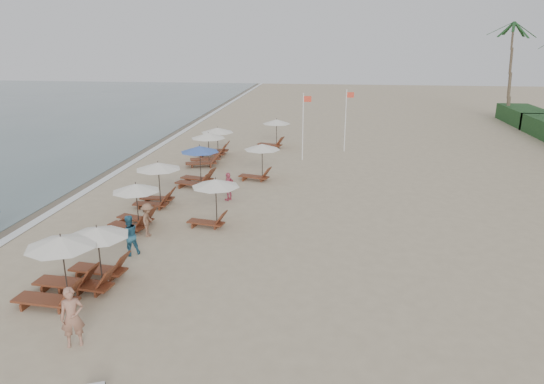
# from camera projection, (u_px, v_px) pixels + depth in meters

# --- Properties ---
(ground) EXTENTS (160.00, 160.00, 0.00)m
(ground) POSITION_uv_depth(u_px,v_px,m) (252.00, 277.00, 18.22)
(ground) COLOR tan
(ground) RESTS_ON ground
(wet_sand_band) EXTENTS (3.20, 140.00, 0.01)m
(wet_sand_band) POSITION_uv_depth(u_px,v_px,m) (70.00, 187.00, 29.17)
(wet_sand_band) COLOR #6B5E4C
(wet_sand_band) RESTS_ON ground
(foam_line) EXTENTS (0.50, 140.00, 0.02)m
(foam_line) POSITION_uv_depth(u_px,v_px,m) (91.00, 188.00, 29.01)
(foam_line) COLOR white
(foam_line) RESTS_ON ground
(lounger_station_0) EXTENTS (2.75, 2.31, 2.28)m
(lounger_station_0) POSITION_uv_depth(u_px,v_px,m) (57.00, 270.00, 16.42)
(lounger_station_0) COLOR brown
(lounger_station_0) RESTS_ON ground
(lounger_station_1) EXTENTS (2.68, 2.20, 2.19)m
(lounger_station_1) POSITION_uv_depth(u_px,v_px,m) (92.00, 258.00, 17.44)
(lounger_station_1) COLOR brown
(lounger_station_1) RESTS_ON ground
(lounger_station_2) EXTENTS (2.46, 2.20, 2.09)m
(lounger_station_2) POSITION_uv_depth(u_px,v_px,m) (133.00, 204.00, 22.77)
(lounger_station_2) COLOR brown
(lounger_station_2) RESTS_ON ground
(lounger_station_3) EXTENTS (2.49, 2.33, 2.32)m
(lounger_station_3) POSITION_uv_depth(u_px,v_px,m) (156.00, 182.00, 25.67)
(lounger_station_3) COLOR brown
(lounger_station_3) RESTS_ON ground
(lounger_station_4) EXTENTS (2.66, 2.36, 2.38)m
(lounger_station_4) POSITION_uv_depth(u_px,v_px,m) (196.00, 166.00, 29.28)
(lounger_station_4) COLOR brown
(lounger_station_4) RESTS_ON ground
(lounger_station_5) EXTENTS (2.78, 2.57, 2.24)m
(lounger_station_5) POSITION_uv_depth(u_px,v_px,m) (205.00, 150.00, 34.01)
(lounger_station_5) COLOR brown
(lounger_station_5) RESTS_ON ground
(lounger_station_6) EXTENTS (2.79, 2.42, 2.11)m
(lounger_station_6) POSITION_uv_depth(u_px,v_px,m) (214.00, 142.00, 36.72)
(lounger_station_6) COLOR brown
(lounger_station_6) RESTS_ON ground
(inland_station_0) EXTENTS (2.53, 2.24, 2.22)m
(inland_station_0) POSITION_uv_depth(u_px,v_px,m) (212.00, 195.00, 22.81)
(inland_station_0) COLOR brown
(inland_station_0) RESTS_ON ground
(inland_station_1) EXTENTS (2.64, 2.24, 2.22)m
(inland_station_1) POSITION_uv_depth(u_px,v_px,m) (259.00, 157.00, 30.36)
(inland_station_1) COLOR brown
(inland_station_1) RESTS_ON ground
(inland_station_2) EXTENTS (2.73, 2.24, 2.22)m
(inland_station_2) POSITION_uv_depth(u_px,v_px,m) (274.00, 130.00, 39.47)
(inland_station_2) COLOR brown
(inland_station_2) RESTS_ON ground
(beachgoer_near) EXTENTS (0.78, 0.68, 1.80)m
(beachgoer_near) POSITION_uv_depth(u_px,v_px,m) (72.00, 317.00, 13.96)
(beachgoer_near) COLOR #A26E58
(beachgoer_near) RESTS_ON ground
(beachgoer_mid_a) EXTENTS (1.03, 1.02, 1.68)m
(beachgoer_mid_a) POSITION_uv_depth(u_px,v_px,m) (129.00, 235.00, 19.89)
(beachgoer_mid_a) COLOR #2D6A88
(beachgoer_mid_a) RESTS_ON ground
(beachgoer_mid_b) EXTENTS (0.68, 1.04, 1.52)m
(beachgoer_mid_b) POSITION_uv_depth(u_px,v_px,m) (148.00, 220.00, 21.80)
(beachgoer_mid_b) COLOR brown
(beachgoer_mid_b) RESTS_ON ground
(beachgoer_far_a) EXTENTS (0.75, 0.98, 1.55)m
(beachgoer_far_a) POSITION_uv_depth(u_px,v_px,m) (229.00, 186.00, 26.65)
(beachgoer_far_a) COLOR #CB5168
(beachgoer_far_a) RESTS_ON ground
(flag_pole_near) EXTENTS (0.60, 0.08, 4.75)m
(flag_pole_near) POSITION_uv_depth(u_px,v_px,m) (303.00, 124.00, 34.97)
(flag_pole_near) COLOR silver
(flag_pole_near) RESTS_ON ground
(flag_pole_far) EXTENTS (0.60, 0.08, 4.72)m
(flag_pole_far) POSITION_uv_depth(u_px,v_px,m) (346.00, 118.00, 37.70)
(flag_pole_far) COLOR silver
(flag_pole_far) RESTS_ON ground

